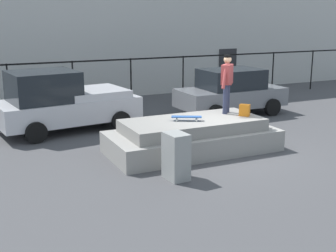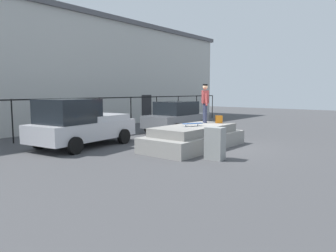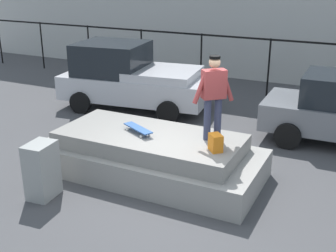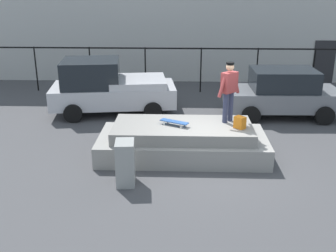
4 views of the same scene
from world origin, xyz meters
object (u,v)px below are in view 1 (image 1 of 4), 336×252
backpack (245,110)px  car_grey_sedan_mid (231,91)px  car_silver_pickup_near (63,101)px  skateboarder (227,80)px  utility_box (176,156)px  skateboard (187,117)px

backpack → car_grey_sedan_mid: 4.34m
car_silver_pickup_near → car_grey_sedan_mid: (6.24, -0.19, -0.10)m
skateboarder → backpack: bearing=-63.1°
car_silver_pickup_near → utility_box: 5.73m
car_silver_pickup_near → utility_box: bearing=-76.4°
skateboarder → skateboard: bearing=-165.7°
skateboard → car_silver_pickup_near: bearing=122.6°
skateboard → utility_box: 2.07m
backpack → skateboard: bearing=-138.1°
car_grey_sedan_mid → backpack: bearing=-117.7°
skateboarder → utility_box: skateboarder is taller
skateboard → car_grey_sedan_mid: (3.77, 3.68, -0.14)m
utility_box → skateboard: bearing=51.0°
car_silver_pickup_near → utility_box: (1.34, -5.55, -0.42)m
car_grey_sedan_mid → utility_box: size_ratio=3.73×
skateboard → car_silver_pickup_near: size_ratio=0.17×
skateboarder → car_grey_sedan_mid: skateboarder is taller
skateboard → car_grey_sedan_mid: car_grey_sedan_mid is taller
skateboarder → backpack: 1.00m
skateboarder → skateboard: size_ratio=2.05×
car_grey_sedan_mid → utility_box: car_grey_sedan_mid is taller
skateboard → car_grey_sedan_mid: size_ratio=0.20×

